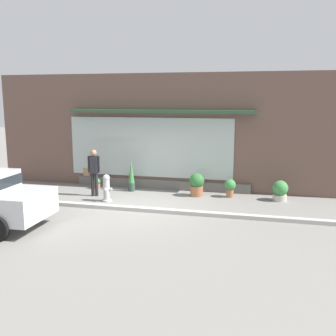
{
  "coord_description": "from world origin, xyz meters",
  "views": [
    {
      "loc": [
        3.95,
        -11.78,
        3.61
      ],
      "look_at": [
        0.74,
        1.2,
        1.18
      ],
      "focal_mm": 41.9,
      "sensor_mm": 36.0,
      "label": 1
    }
  ],
  "objects_px": {
    "potted_plant_doorstep": "(131,176)",
    "potted_plant_window_left": "(280,190)",
    "pedestrian_with_handbag": "(94,169)",
    "potted_plant_by_entrance": "(97,183)",
    "potted_plant_corner_tall": "(197,184)",
    "potted_plant_window_right": "(230,187)",
    "fire_hydrant": "(106,188)"
  },
  "relations": [
    {
      "from": "potted_plant_doorstep",
      "to": "potted_plant_window_left",
      "type": "xyz_separation_m",
      "value": [
        5.56,
        -0.11,
        -0.21
      ]
    },
    {
      "from": "pedestrian_with_handbag",
      "to": "potted_plant_by_entrance",
      "type": "bearing_deg",
      "value": -82.38
    },
    {
      "from": "potted_plant_corner_tall",
      "to": "potted_plant_window_left",
      "type": "bearing_deg",
      "value": 0.84
    },
    {
      "from": "potted_plant_window_right",
      "to": "potted_plant_by_entrance",
      "type": "distance_m",
      "value": 5.28
    },
    {
      "from": "potted_plant_by_entrance",
      "to": "potted_plant_corner_tall",
      "type": "relative_size",
      "value": 0.49
    },
    {
      "from": "pedestrian_with_handbag",
      "to": "potted_plant_by_entrance",
      "type": "height_order",
      "value": "pedestrian_with_handbag"
    },
    {
      "from": "pedestrian_with_handbag",
      "to": "potted_plant_window_left",
      "type": "relative_size",
      "value": 2.38
    },
    {
      "from": "pedestrian_with_handbag",
      "to": "potted_plant_window_left",
      "type": "xyz_separation_m",
      "value": [
        6.66,
        0.95,
        -0.63
      ]
    },
    {
      "from": "fire_hydrant",
      "to": "potted_plant_corner_tall",
      "type": "relative_size",
      "value": 1.13
    },
    {
      "from": "potted_plant_window_right",
      "to": "potted_plant_corner_tall",
      "type": "xyz_separation_m",
      "value": [
        -1.21,
        -0.12,
        0.07
      ]
    },
    {
      "from": "fire_hydrant",
      "to": "potted_plant_corner_tall",
      "type": "bearing_deg",
      "value": 26.97
    },
    {
      "from": "fire_hydrant",
      "to": "potted_plant_corner_tall",
      "type": "xyz_separation_m",
      "value": [
        2.94,
        1.5,
        -0.02
      ]
    },
    {
      "from": "fire_hydrant",
      "to": "potted_plant_by_entrance",
      "type": "distance_m",
      "value": 2.06
    },
    {
      "from": "pedestrian_with_handbag",
      "to": "potted_plant_doorstep",
      "type": "xyz_separation_m",
      "value": [
        1.09,
        1.06,
        -0.43
      ]
    },
    {
      "from": "potted_plant_by_entrance",
      "to": "potted_plant_corner_tall",
      "type": "height_order",
      "value": "potted_plant_corner_tall"
    },
    {
      "from": "potted_plant_window_right",
      "to": "potted_plant_corner_tall",
      "type": "distance_m",
      "value": 1.22
    },
    {
      "from": "fire_hydrant",
      "to": "potted_plant_doorstep",
      "type": "xyz_separation_m",
      "value": [
        0.35,
        1.65,
        0.1
      ]
    },
    {
      "from": "potted_plant_window_right",
      "to": "fire_hydrant",
      "type": "bearing_deg",
      "value": -158.7
    },
    {
      "from": "potted_plant_by_entrance",
      "to": "potted_plant_doorstep",
      "type": "height_order",
      "value": "potted_plant_doorstep"
    },
    {
      "from": "pedestrian_with_handbag",
      "to": "potted_plant_window_left",
      "type": "bearing_deg",
      "value": 176.82
    },
    {
      "from": "potted_plant_by_entrance",
      "to": "potted_plant_window_left",
      "type": "xyz_separation_m",
      "value": [
        7.04,
        -0.17,
        0.15
      ]
    },
    {
      "from": "potted_plant_window_right",
      "to": "potted_plant_corner_tall",
      "type": "bearing_deg",
      "value": -174.25
    },
    {
      "from": "potted_plant_window_left",
      "to": "potted_plant_doorstep",
      "type": "bearing_deg",
      "value": 178.85
    },
    {
      "from": "fire_hydrant",
      "to": "potted_plant_corner_tall",
      "type": "height_order",
      "value": "fire_hydrant"
    },
    {
      "from": "pedestrian_with_handbag",
      "to": "potted_plant_corner_tall",
      "type": "relative_size",
      "value": 2.04
    },
    {
      "from": "potted_plant_doorstep",
      "to": "potted_plant_by_entrance",
      "type": "bearing_deg",
      "value": 177.69
    },
    {
      "from": "potted_plant_by_entrance",
      "to": "fire_hydrant",
      "type": "bearing_deg",
      "value": -56.72
    },
    {
      "from": "pedestrian_with_handbag",
      "to": "potted_plant_by_entrance",
      "type": "distance_m",
      "value": 1.42
    },
    {
      "from": "pedestrian_with_handbag",
      "to": "potted_plant_by_entrance",
      "type": "relative_size",
      "value": 4.15
    },
    {
      "from": "fire_hydrant",
      "to": "potted_plant_by_entrance",
      "type": "height_order",
      "value": "fire_hydrant"
    },
    {
      "from": "pedestrian_with_handbag",
      "to": "potted_plant_window_right",
      "type": "xyz_separation_m",
      "value": [
        4.9,
        1.02,
        -0.62
      ]
    },
    {
      "from": "potted_plant_by_entrance",
      "to": "potted_plant_corner_tall",
      "type": "distance_m",
      "value": 4.08
    }
  ]
}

